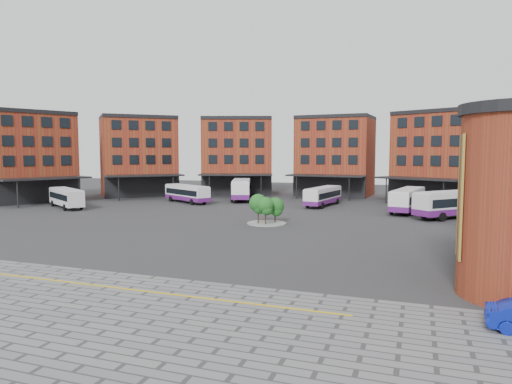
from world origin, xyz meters
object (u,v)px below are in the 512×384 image
(bus_b, at_px, (187,193))
(bus_e, at_px, (408,199))
(bus_d, at_px, (323,196))
(bus_f, at_px, (455,203))
(bus_c, at_px, (241,189))
(tree_island, at_px, (267,207))
(bus_a, at_px, (66,196))

(bus_b, xyz_separation_m, bus_e, (33.26, -0.21, 0.18))
(bus_d, bearing_deg, bus_f, -11.82)
(bus_c, bearing_deg, bus_d, -35.59)
(bus_c, distance_m, bus_e, 27.72)
(bus_d, bearing_deg, tree_island, -87.79)
(bus_b, relative_size, bus_d, 0.95)
(bus_a, bearing_deg, tree_island, -65.60)
(bus_d, height_order, bus_e, bus_e)
(bus_c, xyz_separation_m, bus_f, (32.34, -11.17, -0.09))
(bus_a, xyz_separation_m, bus_c, (19.66, 18.94, 0.24))
(bus_d, xyz_separation_m, bus_e, (12.03, -3.05, 0.17))
(bus_a, distance_m, bus_d, 37.37)
(bus_b, relative_size, bus_c, 0.77)
(tree_island, height_order, bus_d, tree_island)
(bus_b, distance_m, bus_d, 21.42)
(tree_island, xyz_separation_m, bus_b, (-18.73, 16.41, -0.40))
(tree_island, relative_size, bus_a, 0.46)
(tree_island, height_order, bus_f, tree_island)
(bus_b, xyz_separation_m, bus_c, (6.52, 7.09, 0.37))
(bus_b, height_order, bus_f, bus_f)
(bus_a, height_order, bus_d, bus_d)
(bus_b, bearing_deg, bus_e, -60.34)
(tree_island, relative_size, bus_e, 0.39)
(tree_island, distance_m, bus_b, 24.90)
(tree_island, distance_m, bus_e, 21.76)
(bus_c, bearing_deg, bus_b, -152.07)
(bus_c, distance_m, bus_f, 34.22)
(bus_a, bearing_deg, bus_c, -13.53)
(bus_d, xyz_separation_m, bus_f, (17.63, -6.92, 0.28))
(bus_b, height_order, bus_e, bus_e)
(bus_d, bearing_deg, bus_e, -4.61)
(bus_f, bearing_deg, bus_b, -142.54)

